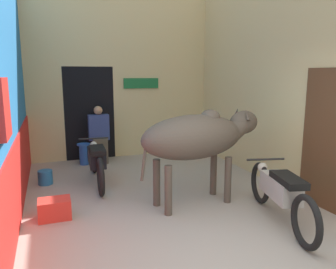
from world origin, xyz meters
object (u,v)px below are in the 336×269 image
motorcycle_near (280,192)px  plastic_stool (84,153)px  bucket (45,177)px  crate (55,209)px  shopkeeper_seated (99,133)px  cow (199,137)px  motorcycle_far (97,160)px

motorcycle_near → plastic_stool: motorcycle_near is taller
plastic_stool → bucket: size_ratio=1.84×
crate → bucket: bearing=94.6°
motorcycle_near → shopkeeper_seated: size_ratio=1.54×
shopkeeper_seated → plastic_stool: 0.56m
cow → motorcycle_near: cow is taller
crate → shopkeeper_seated: bearing=69.3°
motorcycle_near → motorcycle_far: (-2.11, 2.52, -0.00)m
motorcycle_near → shopkeeper_seated: bearing=115.0°
motorcycle_far → plastic_stool: motorcycle_far is taller
motorcycle_far → crate: (-0.78, -1.34, -0.30)m
plastic_stool → motorcycle_far: bearing=-86.0°
motorcycle_far → bucket: motorcycle_far is taller
shopkeeper_seated → crate: bearing=-110.7°
motorcycle_far → shopkeeper_seated: size_ratio=1.55×
shopkeeper_seated → plastic_stool: shopkeeper_seated is taller
bucket → motorcycle_near: bearing=-42.5°
cow → motorcycle_near: bearing=-53.0°
motorcycle_near → crate: 3.14m
cow → crate: size_ratio=4.80×
cow → motorcycle_far: (-1.35, 1.51, -0.63)m
crate → bucket: crate is taller
cow → plastic_stool: 3.34m
motorcycle_far → plastic_stool: 1.40m
plastic_stool → bucket: bearing=-126.0°
crate → motorcycle_near: bearing=-22.1°
plastic_stool → shopkeeper_seated: bearing=8.2°
cow → motorcycle_near: 1.41m
motorcycle_near → crate: bearing=157.9°
cow → bucket: 3.03m
shopkeeper_seated → bucket: size_ratio=5.00×
motorcycle_near → shopkeeper_seated: shopkeeper_seated is taller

